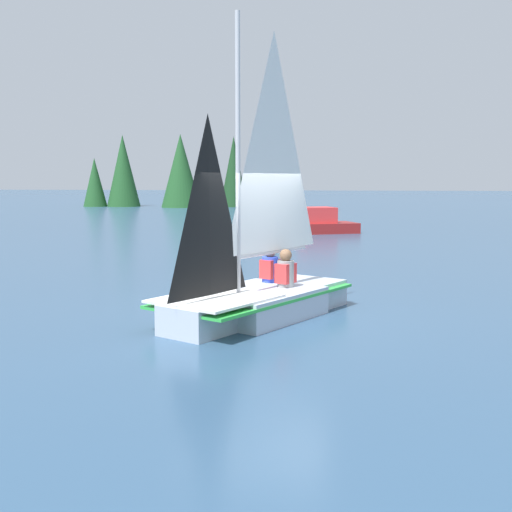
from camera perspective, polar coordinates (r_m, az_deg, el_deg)
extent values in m
plane|color=#2D4C6B|center=(11.23, 0.00, -5.48)|extent=(260.00, 260.00, 0.00)
cube|color=#B2BCCC|center=(11.18, 0.00, -4.28)|extent=(2.47, 2.69, 0.48)
cube|color=#B2BCCC|center=(10.01, -5.31, -5.63)|extent=(1.22, 1.23, 0.48)
cube|color=#B2BCCC|center=(12.44, 4.26, -3.17)|extent=(1.66, 1.46, 0.48)
cube|color=green|center=(11.15, 0.00, -3.50)|extent=(3.29, 4.21, 0.05)
cube|color=silver|center=(10.29, -3.63, -3.79)|extent=(2.17, 2.28, 0.04)
cylinder|color=#B7B7BC|center=(10.59, -1.62, 8.87)|extent=(0.08, 0.08, 4.58)
cylinder|color=#B7B7BC|center=(11.47, 1.56, 0.37)|extent=(1.02, 1.83, 0.07)
pyramid|color=white|center=(11.42, 1.59, 10.07)|extent=(0.96, 1.73, 3.81)
pyramid|color=black|center=(10.01, -4.25, 4.50)|extent=(0.68, 1.20, 2.82)
cube|color=black|center=(12.88, 5.49, -3.16)|extent=(0.06, 0.08, 0.34)
cube|color=black|center=(11.54, 2.63, -3.98)|extent=(0.34, 0.36, 0.45)
cylinder|color=gray|center=(11.46, 2.64, -1.65)|extent=(0.41, 0.41, 0.50)
cube|color=red|center=(11.46, 2.64, -1.53)|extent=(0.39, 0.42, 0.35)
sphere|color=brown|center=(11.42, 2.65, 0.08)|extent=(0.22, 0.22, 0.22)
cube|color=black|center=(12.09, 1.26, -3.49)|extent=(0.34, 0.36, 0.45)
cylinder|color=blue|center=(12.01, 1.26, -1.26)|extent=(0.41, 0.41, 0.50)
cube|color=red|center=(12.01, 1.26, -1.14)|extent=(0.39, 0.42, 0.35)
sphere|color=brown|center=(11.97, 1.27, 0.40)|extent=(0.22, 0.22, 0.22)
cylinder|color=blue|center=(11.96, 1.27, 0.79)|extent=(0.28, 0.28, 0.06)
cube|color=maroon|center=(28.86, 4.88, 2.50)|extent=(4.45, 3.23, 0.46)
cube|color=red|center=(28.93, 5.46, 3.65)|extent=(1.87, 1.84, 0.70)
cube|color=black|center=(28.19, 0.73, 2.51)|extent=(0.32, 0.32, 0.55)
cone|color=#193D1E|center=(54.67, 1.96, 7.48)|extent=(2.45, 2.45, 6.05)
cone|color=#193D1E|center=(56.69, -1.99, 7.51)|extent=(2.43, 2.43, 6.15)
cone|color=#1E4C23|center=(55.95, -6.71, 7.54)|extent=(3.41, 3.41, 6.27)
cone|color=#1E4C23|center=(58.50, -11.73, 7.43)|extent=(2.95, 2.95, 6.32)
cone|color=#1E4C23|center=(58.91, -14.14, 6.38)|extent=(2.09, 2.09, 4.29)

